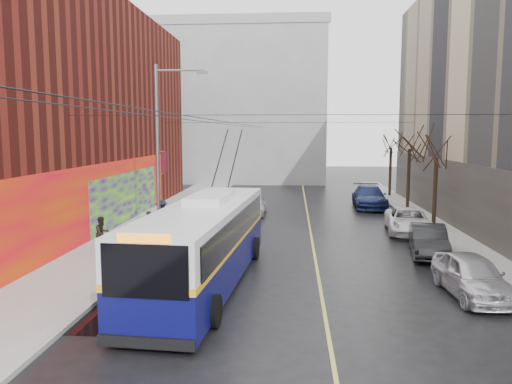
% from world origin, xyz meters
% --- Properties ---
extents(ground, '(140.00, 140.00, 0.00)m').
position_xyz_m(ground, '(0.00, 0.00, 0.00)').
color(ground, black).
rests_on(ground, ground).
extents(sidewalk_left, '(4.00, 60.00, 0.15)m').
position_xyz_m(sidewalk_left, '(-8.00, 12.00, 0.07)').
color(sidewalk_left, gray).
rests_on(sidewalk_left, ground).
extents(sidewalk_right, '(2.00, 60.00, 0.15)m').
position_xyz_m(sidewalk_right, '(9.00, 12.00, 0.07)').
color(sidewalk_right, gray).
rests_on(sidewalk_right, ground).
extents(lane_line, '(0.12, 50.00, 0.01)m').
position_xyz_m(lane_line, '(1.50, 14.00, 0.00)').
color(lane_line, '#BFB74C').
rests_on(lane_line, ground).
extents(building_left, '(12.11, 36.00, 14.00)m').
position_xyz_m(building_left, '(-15.99, 13.99, 6.99)').
color(building_left, '#561611').
rests_on(building_left, ground).
extents(building_far, '(20.50, 12.10, 18.00)m').
position_xyz_m(building_far, '(-6.00, 44.99, 9.02)').
color(building_far, gray).
rests_on(building_far, ground).
extents(streetlight_pole, '(2.65, 0.60, 9.00)m').
position_xyz_m(streetlight_pole, '(-6.14, 10.00, 4.85)').
color(streetlight_pole, slate).
rests_on(streetlight_pole, ground).
extents(catenary_wires, '(18.00, 60.00, 0.22)m').
position_xyz_m(catenary_wires, '(-2.54, 14.77, 6.25)').
color(catenary_wires, black).
extents(tree_near, '(3.20, 3.20, 6.40)m').
position_xyz_m(tree_near, '(9.00, 16.00, 4.98)').
color(tree_near, black).
rests_on(tree_near, ground).
extents(tree_mid, '(3.20, 3.20, 6.68)m').
position_xyz_m(tree_mid, '(9.00, 23.00, 5.25)').
color(tree_mid, black).
rests_on(tree_mid, ground).
extents(tree_far, '(3.20, 3.20, 6.57)m').
position_xyz_m(tree_far, '(9.00, 30.00, 5.14)').
color(tree_far, black).
rests_on(tree_far, ground).
extents(puddle, '(2.66, 3.67, 0.01)m').
position_xyz_m(puddle, '(-4.79, 0.36, 0.00)').
color(puddle, black).
rests_on(puddle, ground).
extents(pigeons_flying, '(4.27, 3.13, 1.05)m').
position_xyz_m(pigeons_flying, '(-2.41, 10.25, 7.76)').
color(pigeons_flying, slate).
extents(trolleybus, '(3.55, 12.47, 5.85)m').
position_xyz_m(trolleybus, '(-2.81, 3.51, 1.63)').
color(trolleybus, '#090A47').
rests_on(trolleybus, ground).
extents(parked_car_a, '(1.98, 4.45, 1.49)m').
position_xyz_m(parked_car_a, '(6.71, 2.88, 0.74)').
color(parked_car_a, silver).
rests_on(parked_car_a, ground).
extents(parked_car_b, '(2.16, 4.51, 1.43)m').
position_xyz_m(parked_car_b, '(6.75, 8.65, 0.71)').
color(parked_car_b, black).
rests_on(parked_car_b, ground).
extents(parked_car_c, '(2.84, 5.26, 1.40)m').
position_xyz_m(parked_car_c, '(7.00, 13.96, 0.70)').
color(parked_car_c, white).
rests_on(parked_car_c, ground).
extents(parked_car_d, '(2.56, 5.83, 1.66)m').
position_xyz_m(parked_car_d, '(6.25, 23.50, 0.83)').
color(parked_car_d, navy).
rests_on(parked_car_d, ground).
extents(following_car, '(1.67, 4.07, 1.38)m').
position_xyz_m(following_car, '(-2.23, 19.59, 0.69)').
color(following_car, silver).
rests_on(following_car, ground).
extents(pedestrian_a, '(0.50, 0.64, 1.55)m').
position_xyz_m(pedestrian_a, '(-6.83, 10.16, 0.92)').
color(pedestrian_a, black).
rests_on(pedestrian_a, sidewalk_left).
extents(pedestrian_b, '(0.91, 0.97, 1.59)m').
position_xyz_m(pedestrian_b, '(-8.52, 8.06, 0.95)').
color(pedestrian_b, black).
rests_on(pedestrian_b, sidewalk_left).
extents(pedestrian_c, '(1.30, 1.38, 1.88)m').
position_xyz_m(pedestrian_c, '(-6.75, 12.18, 1.09)').
color(pedestrian_c, black).
rests_on(pedestrian_c, sidewalk_left).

